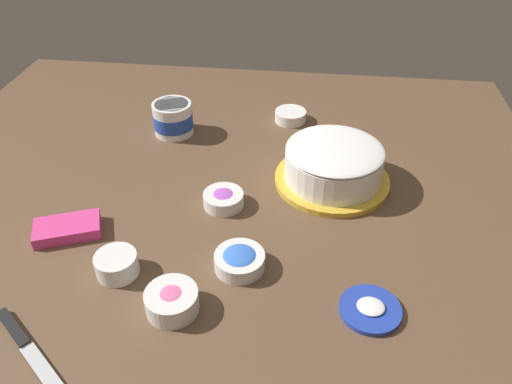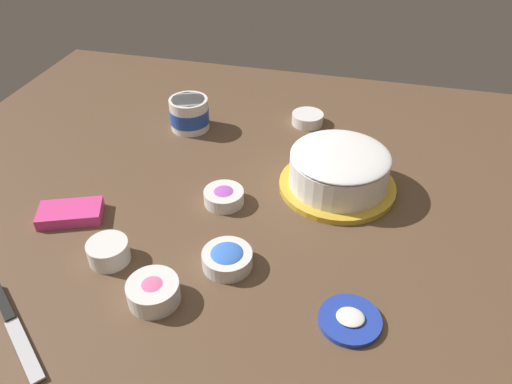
% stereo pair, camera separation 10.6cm
% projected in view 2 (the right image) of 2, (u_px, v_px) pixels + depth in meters
% --- Properties ---
extents(ground_plane, '(1.54, 1.54, 0.00)m').
position_uv_depth(ground_plane, '(210.00, 214.00, 1.06)').
color(ground_plane, brown).
extents(frosted_cake, '(0.27, 0.27, 0.10)m').
position_uv_depth(frosted_cake, '(339.00, 171.00, 1.10)').
color(frosted_cake, gold).
rests_on(frosted_cake, ground_plane).
extents(frosting_tub, '(0.10, 0.10, 0.09)m').
position_uv_depth(frosting_tub, '(189.00, 113.00, 1.32)').
color(frosting_tub, white).
rests_on(frosting_tub, ground_plane).
extents(frosting_tub_lid, '(0.11, 0.11, 0.02)m').
position_uv_depth(frosting_tub_lid, '(350.00, 320.00, 0.83)').
color(frosting_tub_lid, '#233DAD').
rests_on(frosting_tub_lid, ground_plane).
extents(spreading_knife, '(0.20, 0.16, 0.01)m').
position_uv_depth(spreading_knife, '(11.00, 321.00, 0.83)').
color(spreading_knife, silver).
rests_on(spreading_knife, ground_plane).
extents(sprinkle_bowl_rainbow, '(0.09, 0.09, 0.03)m').
position_uv_depth(sprinkle_bowl_rainbow, '(224.00, 196.00, 1.08)').
color(sprinkle_bowl_rainbow, white).
rests_on(sprinkle_bowl_rainbow, ground_plane).
extents(sprinkle_bowl_pink, '(0.09, 0.09, 0.04)m').
position_uv_depth(sprinkle_bowl_pink, '(153.00, 291.00, 0.86)').
color(sprinkle_bowl_pink, white).
rests_on(sprinkle_bowl_pink, ground_plane).
extents(sprinkle_bowl_orange, '(0.09, 0.09, 0.03)m').
position_uv_depth(sprinkle_bowl_orange, '(308.00, 118.00, 1.36)').
color(sprinkle_bowl_orange, white).
rests_on(sprinkle_bowl_orange, ground_plane).
extents(sprinkle_bowl_green, '(0.08, 0.08, 0.04)m').
position_uv_depth(sprinkle_bowl_green, '(108.00, 251.00, 0.94)').
color(sprinkle_bowl_green, white).
rests_on(sprinkle_bowl_green, ground_plane).
extents(sprinkle_bowl_blue, '(0.10, 0.10, 0.04)m').
position_uv_depth(sprinkle_bowl_blue, '(227.00, 258.00, 0.93)').
color(sprinkle_bowl_blue, white).
rests_on(sprinkle_bowl_blue, ground_plane).
extents(candy_box_lower, '(0.15, 0.12, 0.03)m').
position_uv_depth(candy_box_lower, '(70.00, 213.00, 1.04)').
color(candy_box_lower, '#E53D8E').
rests_on(candy_box_lower, ground_plane).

